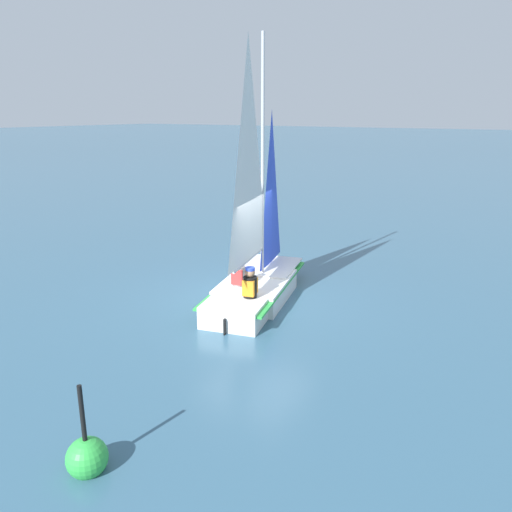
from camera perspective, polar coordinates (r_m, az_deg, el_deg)
The scene contains 5 objects.
ground_plane at distance 12.20m, azimuth 0.00°, elevation -4.92°, with size 260.00×260.00×0.00m, color #38607A.
sailboat_main at distance 11.89m, azimuth -0.04°, elevation -1.07°, with size 4.31×2.48×6.09m.
sailor_helm at distance 11.62m, azimuth -1.99°, elevation -2.72°, with size 0.40×0.37×1.16m.
sailor_crew at distance 10.90m, azimuth -0.68°, elevation -4.00°, with size 0.40×0.37×1.16m.
buoy_marker at distance 7.12m, azimuth -18.75°, elevation -20.92°, with size 0.53×0.53×1.30m.
Camera 1 is at (9.60, 6.11, 4.40)m, focal length 35.00 mm.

